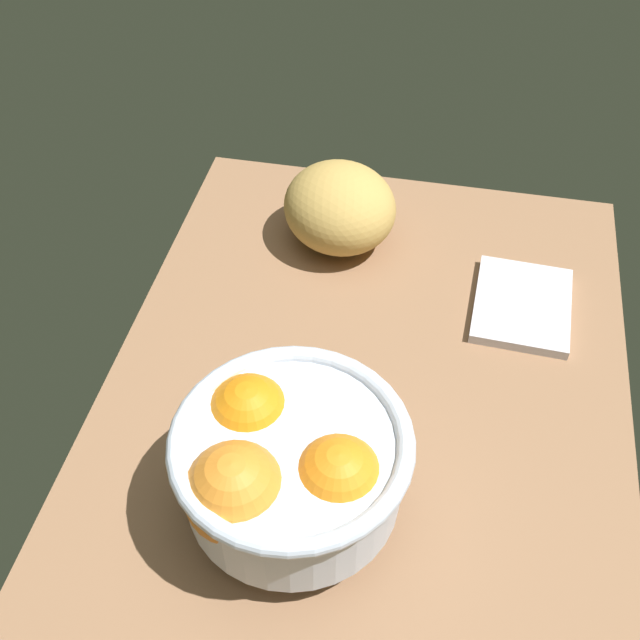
# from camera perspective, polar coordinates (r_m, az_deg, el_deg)

# --- Properties ---
(ground_plane) EXTENTS (0.80, 0.53, 0.03)m
(ground_plane) POSITION_cam_1_polar(r_m,az_deg,el_deg) (0.79, 2.84, -7.80)
(ground_plane) COLOR #8B6345
(fruit_bowl) EXTENTS (0.20, 0.20, 0.13)m
(fruit_bowl) POSITION_cam_1_polar(r_m,az_deg,el_deg) (0.66, -2.47, -10.48)
(fruit_bowl) COLOR silver
(fruit_bowl) RESTS_ON ground
(bread_loaf) EXTENTS (0.19, 0.19, 0.10)m
(bread_loaf) POSITION_cam_1_polar(r_m,az_deg,el_deg) (0.94, 1.44, 8.19)
(bread_loaf) COLOR tan
(bread_loaf) RESTS_ON ground
(napkin_folded) EXTENTS (0.14, 0.11, 0.01)m
(napkin_folded) POSITION_cam_1_polar(r_m,az_deg,el_deg) (0.90, 14.48, 1.06)
(napkin_folded) COLOR silver
(napkin_folded) RESTS_ON ground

